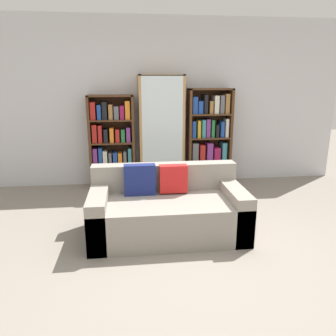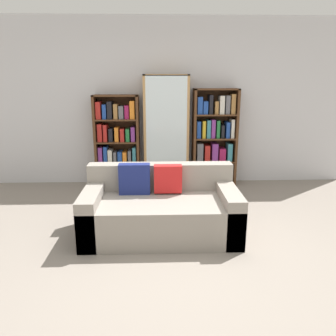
{
  "view_description": "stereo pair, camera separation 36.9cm",
  "coord_description": "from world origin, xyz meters",
  "px_view_note": "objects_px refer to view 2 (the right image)",
  "views": [
    {
      "loc": [
        -0.57,
        -2.83,
        1.73
      ],
      "look_at": [
        -0.05,
        1.51,
        0.54
      ],
      "focal_mm": 35.0,
      "sensor_mm": 36.0,
      "label": 1
    },
    {
      "loc": [
        -0.2,
        -2.86,
        1.73
      ],
      "look_at": [
        -0.05,
        1.51,
        0.54
      ],
      "focal_mm": 35.0,
      "sensor_mm": 36.0,
      "label": 2
    }
  ],
  "objects_px": {
    "display_cabinet": "(166,132)",
    "wine_bottle": "(201,185)",
    "bookshelf_right": "(214,139)",
    "couch": "(161,210)",
    "bookshelf_left": "(117,143)"
  },
  "relations": [
    {
      "from": "display_cabinet",
      "to": "wine_bottle",
      "type": "height_order",
      "value": "display_cabinet"
    },
    {
      "from": "bookshelf_right",
      "to": "wine_bottle",
      "type": "relative_size",
      "value": 3.93
    },
    {
      "from": "couch",
      "to": "wine_bottle",
      "type": "distance_m",
      "value": 1.41
    },
    {
      "from": "couch",
      "to": "bookshelf_left",
      "type": "bearing_deg",
      "value": 110.91
    },
    {
      "from": "couch",
      "to": "display_cabinet",
      "type": "bearing_deg",
      "value": 86.31
    },
    {
      "from": "couch",
      "to": "bookshelf_right",
      "type": "xyz_separation_m",
      "value": [
        0.91,
        1.81,
        0.49
      ]
    },
    {
      "from": "couch",
      "to": "bookshelf_right",
      "type": "bearing_deg",
      "value": 63.16
    },
    {
      "from": "couch",
      "to": "bookshelf_left",
      "type": "distance_m",
      "value": 1.98
    },
    {
      "from": "display_cabinet",
      "to": "bookshelf_right",
      "type": "relative_size",
      "value": 1.14
    },
    {
      "from": "couch",
      "to": "wine_bottle",
      "type": "bearing_deg",
      "value": 63.08
    },
    {
      "from": "bookshelf_left",
      "to": "bookshelf_right",
      "type": "xyz_separation_m",
      "value": [
        1.6,
        -0.0,
        0.05
      ]
    },
    {
      "from": "display_cabinet",
      "to": "bookshelf_left",
      "type": "bearing_deg",
      "value": 178.86
    },
    {
      "from": "bookshelf_right",
      "to": "couch",
      "type": "bearing_deg",
      "value": -116.84
    },
    {
      "from": "couch",
      "to": "bookshelf_left",
      "type": "height_order",
      "value": "bookshelf_left"
    },
    {
      "from": "couch",
      "to": "wine_bottle",
      "type": "relative_size",
      "value": 4.27
    }
  ]
}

